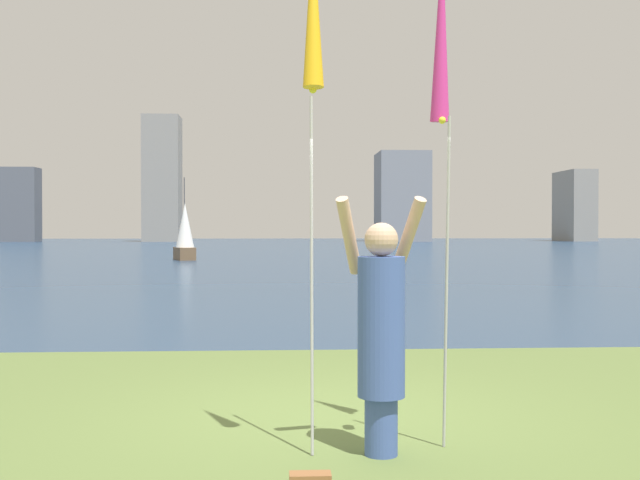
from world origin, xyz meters
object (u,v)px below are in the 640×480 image
at_px(kite_flag_left, 313,17).
at_px(sailboat_0, 185,235).
at_px(person, 381,328).
at_px(kite_flag_right, 441,37).

bearing_deg(kite_flag_left, sailboat_0, 98.23).
relative_size(person, kite_flag_right, 0.48).
bearing_deg(kite_flag_left, person, 13.27).
bearing_deg(person, kite_flag_right, 38.44).
bearing_deg(sailboat_0, person, -80.93).
bearing_deg(sailboat_0, kite_flag_left, -81.77).
xyz_separation_m(kite_flag_right, sailboat_0, (-6.44, 36.60, -1.96)).
relative_size(person, sailboat_0, 0.45).
height_order(person, kite_flag_right, kite_flag_right).
relative_size(person, kite_flag_left, 0.49).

